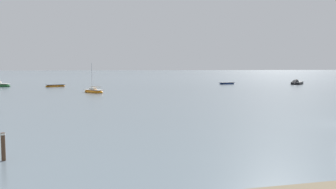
{
  "coord_description": "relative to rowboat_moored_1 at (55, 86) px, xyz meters",
  "views": [
    {
      "loc": [
        -18.65,
        -19.87,
        4.19
      ],
      "look_at": [
        -7.91,
        25.66,
        0.33
      ],
      "focal_mm": 35.75,
      "sensor_mm": 36.0,
      "label": 1
    }
  ],
  "objects": [
    {
      "name": "mooring_post_right",
      "position": [
        3.21,
        -58.32,
        0.44
      ],
      "size": [
        0.22,
        0.22,
        1.41
      ],
      "color": "#493323",
      "rests_on": "ground"
    },
    {
      "name": "sailboat_moored_0",
      "position": [
        7.66,
        -18.49,
        0.04
      ],
      "size": [
        3.81,
        4.48,
        5.07
      ],
      "rotation": [
        0.0,
        0.0,
        2.2
      ],
      "color": "orange",
      "rests_on": "ground"
    },
    {
      "name": "motorboat_moored_3",
      "position": [
        55.23,
        -3.72,
        0.09
      ],
      "size": [
        5.35,
        5.32,
        1.92
      ],
      "rotation": [
        0.0,
        0.0,
        3.92
      ],
      "color": "black",
      "rests_on": "ground"
    },
    {
      "name": "rowboat_moored_4",
      "position": [
        39.61,
        1.41,
        0.0
      ],
      "size": [
        4.33,
        2.12,
        0.65
      ],
      "rotation": [
        0.0,
        0.0,
        0.18
      ],
      "color": "navy",
      "rests_on": "ground"
    },
    {
      "name": "rowboat_moored_1",
      "position": [
        0.0,
        0.0,
        0.0
      ],
      "size": [
        4.37,
        2.85,
        0.65
      ],
      "rotation": [
        0.0,
        0.0,
        3.52
      ],
      "color": "orange",
      "rests_on": "ground"
    }
  ]
}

